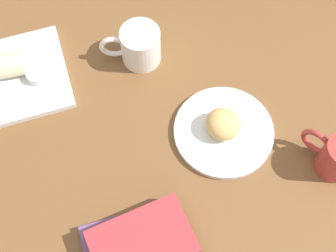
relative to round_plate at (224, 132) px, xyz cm
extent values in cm
cube|color=brown|center=(-12.94, 1.31, -2.70)|extent=(110.00, 90.00, 4.00)
cylinder|color=white|center=(0.00, 0.00, 0.00)|extent=(22.29, 22.29, 1.40)
ellipsoid|color=#DBB068|center=(-0.40, 0.35, 3.32)|extent=(10.82, 10.81, 5.23)
cube|color=white|center=(-45.93, 19.51, 0.10)|extent=(27.08, 27.08, 1.60)
cylinder|color=silver|center=(-40.86, 18.37, 1.98)|extent=(4.71, 4.71, 2.16)
cylinder|color=#BF5A28|center=(-40.86, 18.37, 2.76)|extent=(3.86, 3.86, 0.40)
cube|color=#6B4C7A|center=(-22.09, -22.85, 0.45)|extent=(21.25, 15.99, 2.31)
cube|color=#A53338|center=(-20.22, -22.93, 3.25)|extent=(22.25, 17.65, 3.29)
cylinder|color=white|center=(-16.27, 22.23, 4.09)|extent=(9.33, 9.33, 9.58)
cylinder|color=#B37C38|center=(-16.27, 22.23, 8.28)|extent=(7.65, 7.65, 0.40)
torus|color=white|center=(-22.49, 22.73, 4.09)|extent=(7.02, 1.76, 6.95)
torus|color=#B23833|center=(18.20, -6.46, 4.25)|extent=(5.79, 6.00, 7.14)
camera|label=1|loc=(-17.42, -41.89, 94.55)|focal=50.05mm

